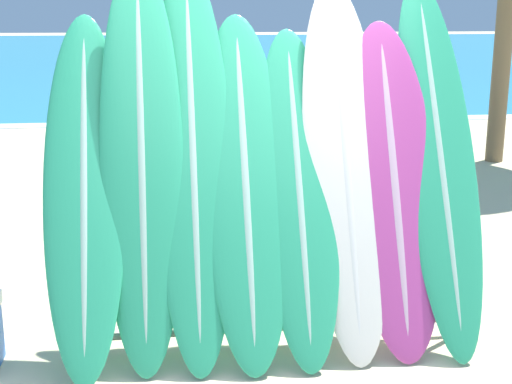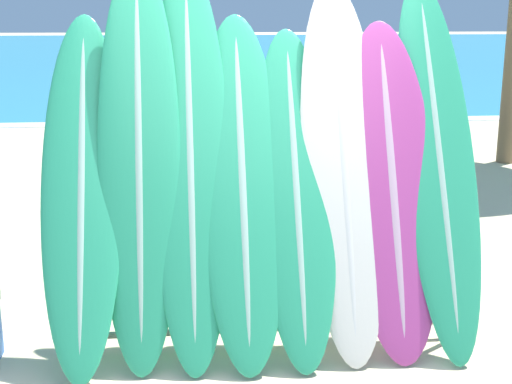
{
  "view_description": "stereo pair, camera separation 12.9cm",
  "coord_description": "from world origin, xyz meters",
  "px_view_note": "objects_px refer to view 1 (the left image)",
  "views": [
    {
      "loc": [
        -0.61,
        -3.85,
        2.08
      ],
      "look_at": [
        0.03,
        1.12,
        0.82
      ],
      "focal_mm": 50.0,
      "sensor_mm": 36.0,
      "label": 1
    },
    {
      "loc": [
        -0.48,
        -3.87,
        2.08
      ],
      "look_at": [
        0.03,
        1.12,
        0.82
      ],
      "focal_mm": 50.0,
      "sensor_mm": 36.0,
      "label": 2
    }
  ],
  "objects_px": {
    "person_near_water": "(316,84)",
    "surfboard_slot_3": "(245,185)",
    "surfboard_slot_5": "(346,164)",
    "person_mid_beach": "(197,120)",
    "surfboard_slot_4": "(299,191)",
    "surfboard_rack": "(272,281)",
    "surfboard_slot_7": "(439,159)",
    "surfboard_slot_6": "(394,185)",
    "surfboard_slot_2": "(193,158)",
    "surfboard_slot_0": "(85,190)",
    "surfboard_slot_1": "(142,158)"
  },
  "relations": [
    {
      "from": "surfboard_slot_2",
      "to": "surfboard_slot_5",
      "type": "xyz_separation_m",
      "value": [
        0.96,
        -0.04,
        -0.06
      ]
    },
    {
      "from": "surfboard_slot_4",
      "to": "surfboard_slot_6",
      "type": "bearing_deg",
      "value": 0.31
    },
    {
      "from": "surfboard_slot_3",
      "to": "surfboard_slot_4",
      "type": "relative_size",
      "value": 1.05
    },
    {
      "from": "surfboard_slot_0",
      "to": "surfboard_slot_2",
      "type": "height_order",
      "value": "surfboard_slot_2"
    },
    {
      "from": "surfboard_rack",
      "to": "person_mid_beach",
      "type": "relative_size",
      "value": 1.7
    },
    {
      "from": "surfboard_slot_0",
      "to": "surfboard_slot_6",
      "type": "xyz_separation_m",
      "value": [
        1.93,
        -0.02,
        -0.02
      ]
    },
    {
      "from": "surfboard_slot_4",
      "to": "surfboard_slot_5",
      "type": "xyz_separation_m",
      "value": [
        0.31,
        0.06,
        0.15
      ]
    },
    {
      "from": "surfboard_slot_2",
      "to": "surfboard_slot_5",
      "type": "bearing_deg",
      "value": -2.09
    },
    {
      "from": "surfboard_slot_2",
      "to": "surfboard_slot_3",
      "type": "height_order",
      "value": "surfboard_slot_2"
    },
    {
      "from": "surfboard_slot_0",
      "to": "surfboard_slot_3",
      "type": "height_order",
      "value": "same"
    },
    {
      "from": "surfboard_slot_3",
      "to": "person_mid_beach",
      "type": "height_order",
      "value": "surfboard_slot_3"
    },
    {
      "from": "surfboard_slot_3",
      "to": "person_near_water",
      "type": "bearing_deg",
      "value": 74.7
    },
    {
      "from": "surfboard_slot_2",
      "to": "person_mid_beach",
      "type": "height_order",
      "value": "surfboard_slot_2"
    },
    {
      "from": "person_near_water",
      "to": "surfboard_slot_3",
      "type": "bearing_deg",
      "value": -5.11
    },
    {
      "from": "surfboard_slot_4",
      "to": "person_mid_beach",
      "type": "relative_size",
      "value": 1.32
    },
    {
      "from": "surfboard_slot_6",
      "to": "person_mid_beach",
      "type": "relative_size",
      "value": 1.35
    },
    {
      "from": "surfboard_slot_2",
      "to": "person_near_water",
      "type": "height_order",
      "value": "surfboard_slot_2"
    },
    {
      "from": "surfboard_slot_2",
      "to": "surfboard_slot_6",
      "type": "relative_size",
      "value": 1.19
    },
    {
      "from": "person_mid_beach",
      "to": "surfboard_slot_7",
      "type": "bearing_deg",
      "value": -83.25
    },
    {
      "from": "surfboard_slot_2",
      "to": "surfboard_slot_4",
      "type": "height_order",
      "value": "surfboard_slot_2"
    },
    {
      "from": "surfboard_slot_4",
      "to": "person_near_water",
      "type": "xyz_separation_m",
      "value": [
        1.65,
        7.26,
        -0.03
      ]
    },
    {
      "from": "surfboard_slot_5",
      "to": "person_mid_beach",
      "type": "bearing_deg",
      "value": 99.86
    },
    {
      "from": "surfboard_slot_4",
      "to": "person_near_water",
      "type": "height_order",
      "value": "surfboard_slot_4"
    },
    {
      "from": "surfboard_slot_5",
      "to": "surfboard_slot_7",
      "type": "bearing_deg",
      "value": 1.89
    },
    {
      "from": "surfboard_slot_0",
      "to": "surfboard_slot_2",
      "type": "bearing_deg",
      "value": 6.52
    },
    {
      "from": "surfboard_slot_1",
      "to": "surfboard_slot_5",
      "type": "height_order",
      "value": "surfboard_slot_1"
    },
    {
      "from": "surfboard_slot_2",
      "to": "surfboard_slot_1",
      "type": "bearing_deg",
      "value": -175.94
    },
    {
      "from": "person_mid_beach",
      "to": "surfboard_slot_6",
      "type": "bearing_deg",
      "value": -87.5
    },
    {
      "from": "surfboard_slot_0",
      "to": "surfboard_slot_5",
      "type": "height_order",
      "value": "surfboard_slot_5"
    },
    {
      "from": "surfboard_rack",
      "to": "person_near_water",
      "type": "distance_m",
      "value": 7.58
    },
    {
      "from": "surfboard_slot_4",
      "to": "surfboard_slot_6",
      "type": "relative_size",
      "value": 0.98
    },
    {
      "from": "surfboard_slot_1",
      "to": "surfboard_slot_2",
      "type": "relative_size",
      "value": 1.01
    },
    {
      "from": "surfboard_rack",
      "to": "person_near_water",
      "type": "xyz_separation_m",
      "value": [
        1.82,
        7.34,
        0.53
      ]
    },
    {
      "from": "surfboard_slot_3",
      "to": "surfboard_slot_4",
      "type": "xyz_separation_m",
      "value": [
        0.33,
        -0.02,
        -0.05
      ]
    },
    {
      "from": "surfboard_rack",
      "to": "surfboard_slot_6",
      "type": "height_order",
      "value": "surfboard_slot_6"
    },
    {
      "from": "surfboard_slot_4",
      "to": "person_mid_beach",
      "type": "distance_m",
      "value": 4.36
    },
    {
      "from": "person_near_water",
      "to": "surfboard_slot_7",
      "type": "bearing_deg",
      "value": 4.54
    },
    {
      "from": "surfboard_slot_0",
      "to": "person_mid_beach",
      "type": "xyz_separation_m",
      "value": [
        0.88,
        4.31,
        -0.22
      ]
    },
    {
      "from": "surfboard_slot_3",
      "to": "person_mid_beach",
      "type": "distance_m",
      "value": 4.32
    },
    {
      "from": "surfboard_slot_7",
      "to": "person_mid_beach",
      "type": "height_order",
      "value": "surfboard_slot_7"
    },
    {
      "from": "surfboard_slot_1",
      "to": "surfboard_slot_6",
      "type": "xyz_separation_m",
      "value": [
        1.58,
        -0.07,
        -0.2
      ]
    },
    {
      "from": "surfboard_rack",
      "to": "surfboard_slot_4",
      "type": "relative_size",
      "value": 1.28
    },
    {
      "from": "surfboard_rack",
      "to": "surfboard_slot_7",
      "type": "bearing_deg",
      "value": 8.26
    },
    {
      "from": "surfboard_slot_2",
      "to": "surfboard_slot_6",
      "type": "bearing_deg",
      "value": -4.32
    },
    {
      "from": "surfboard_rack",
      "to": "surfboard_slot_6",
      "type": "relative_size",
      "value": 1.26
    },
    {
      "from": "person_mid_beach",
      "to": "person_near_water",
      "type": "bearing_deg",
      "value": 43.59
    },
    {
      "from": "surfboard_slot_0",
      "to": "surfboard_slot_2",
      "type": "relative_size",
      "value": 0.86
    },
    {
      "from": "surfboard_slot_5",
      "to": "surfboard_rack",
      "type": "bearing_deg",
      "value": -163.94
    },
    {
      "from": "surfboard_slot_3",
      "to": "surfboard_slot_4",
      "type": "height_order",
      "value": "surfboard_slot_3"
    },
    {
      "from": "surfboard_slot_6",
      "to": "person_near_water",
      "type": "bearing_deg",
      "value": 81.92
    }
  ]
}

